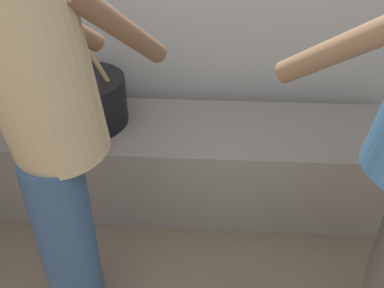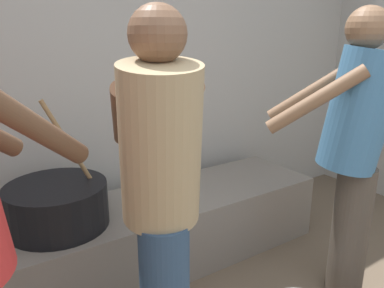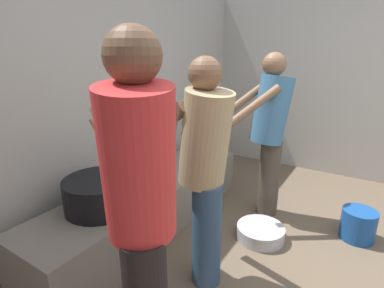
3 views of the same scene
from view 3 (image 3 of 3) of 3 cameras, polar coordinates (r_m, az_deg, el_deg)
block_enclosure_rear at (r=2.81m, az=-18.21°, el=8.09°), size 5.08×0.20×2.29m
hearth_ledge at (r=2.79m, az=-8.23°, el=-11.51°), size 2.34×0.60×0.44m
cooking_pot_main at (r=2.32m, az=-17.24°, el=-9.05°), size 0.53×0.53×0.69m
cook_in_tan_shirt at (r=1.88m, az=2.45°, el=-3.81°), size 0.54×0.72×1.54m
cook_in_blue_shirt at (r=2.83m, az=14.85°, el=3.14°), size 0.68×0.69×1.56m
cook_in_red_shirt at (r=1.27m, az=-9.85°, el=-11.23°), size 0.73×0.68×1.65m
bucket_blue_plastic at (r=3.00m, az=29.48°, el=-13.41°), size 0.28×0.28×0.27m
metal_mixing_bowl at (r=2.74m, az=13.10°, el=-16.31°), size 0.41×0.41×0.12m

